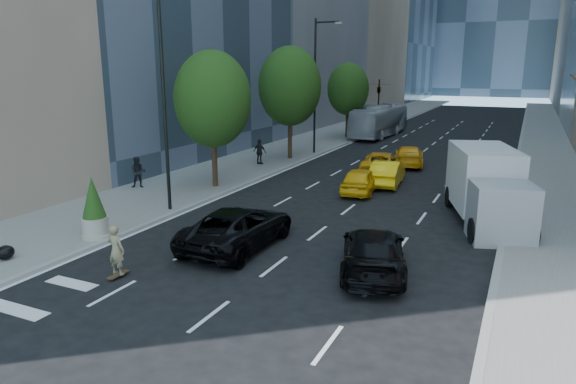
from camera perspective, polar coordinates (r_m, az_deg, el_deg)
The scene contains 21 objects.
ground at distance 18.31m, azimuth -4.38°, elevation -7.75°, with size 160.00×160.00×0.00m, color black.
sidewalk_left at distance 48.53m, azimuth 3.76°, elevation 5.91°, with size 6.00×120.00×0.15m, color slate.
sidewalk_right at distance 45.31m, azimuth 26.79°, elevation 3.90°, with size 4.00×120.00×0.15m, color slate.
lamp_near at distance 23.92m, azimuth -13.36°, elevation 11.28°, with size 2.13×0.22×10.00m.
lamp_far at distance 39.66m, azimuth 3.26°, elevation 12.48°, with size 2.13×0.22×10.00m.
tree_near at distance 28.53m, azimuth -8.39°, elevation 10.15°, with size 4.20×4.20×7.46m.
tree_mid at distance 37.27m, azimuth 0.21°, elevation 11.65°, with size 4.50×4.50×7.99m.
tree_far at distance 49.39m, azimuth 6.69°, elevation 11.29°, with size 3.90×3.90×6.92m.
traffic_signal at distance 56.82m, azimuth 10.07°, elevation 11.10°, with size 2.48×0.53×5.20m.
skateboarder at distance 17.59m, azimuth -18.53°, elevation -6.48°, with size 0.61×0.40×1.67m, color #8A7C56.
black_sedan_lincoln at distance 19.59m, azimuth -5.56°, elevation -3.92°, with size 2.56×5.55×1.54m, color black.
black_sedan_mercedes at distance 17.42m, azimuth 9.46°, elevation -6.48°, with size 2.06×5.06×1.47m, color black.
taxi_a at distance 28.12m, azimuth 8.05°, elevation 1.31°, with size 1.65×4.10×1.40m, color #F2B10C.
taxi_b at distance 30.26m, azimuth 10.97°, elevation 2.13°, with size 1.53×4.38×1.44m, color yellow.
taxi_c at distance 33.36m, azimuth 10.32°, elevation 3.20°, with size 2.34×5.08×1.41m, color orange.
taxi_d at distance 36.53m, azimuth 13.29°, elevation 3.93°, with size 1.91×4.71×1.37m, color #FFA90D.
city_bus at distance 51.53m, azimuth 10.12°, elevation 7.81°, with size 2.56×10.94×3.05m, color #B3B4B9.
box_truck at distance 23.91m, azimuth 21.25°, elevation 0.58°, with size 4.31×7.12×3.21m.
pedestrian_a at distance 29.54m, azimuth -16.31°, elevation 2.12°, with size 0.84×0.66×1.73m, color black.
pedestrian_b at distance 35.29m, azimuth -3.16°, elevation 4.47°, with size 1.00×0.42×1.71m, color black.
planter_shrub at distance 21.42m, azimuth -20.77°, elevation -1.74°, with size 1.01×1.01×2.43m.
Camera 1 is at (8.44, -14.80, 6.72)m, focal length 32.00 mm.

